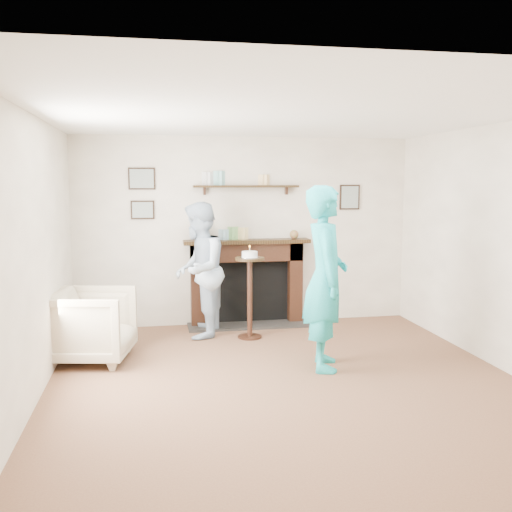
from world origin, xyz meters
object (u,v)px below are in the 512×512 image
at_px(woman, 324,367).
at_px(pedestal_table, 250,281).
at_px(armchair, 92,361).
at_px(man, 200,336).

relative_size(woman, pedestal_table, 1.64).
bearing_deg(woman, pedestal_table, 35.65).
relative_size(armchair, woman, 0.46).
distance_m(man, pedestal_table, 0.94).
bearing_deg(man, pedestal_table, 87.64).
relative_size(armchair, man, 0.51).
xyz_separation_m(woman, pedestal_table, (-0.57, 1.25, 0.70)).
bearing_deg(armchair, man, -46.50).
bearing_deg(woman, armchair, 86.07).
height_order(man, woman, woman).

